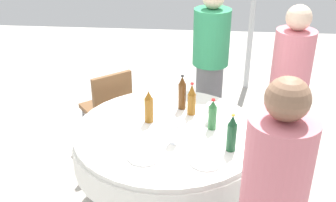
% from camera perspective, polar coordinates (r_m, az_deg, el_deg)
% --- Properties ---
extents(dining_table, '(1.46, 1.46, 0.74)m').
position_cam_1_polar(dining_table, '(3.19, 0.00, -6.26)').
color(dining_table, white).
rests_on(dining_table, ground_plane).
extents(bottle_amber_south, '(0.07, 0.07, 0.28)m').
position_cam_1_polar(bottle_amber_south, '(3.16, -2.70, -0.85)').
color(bottle_amber_south, '#8C5619').
rests_on(bottle_amber_south, dining_table).
extents(bottle_amber_front, '(0.07, 0.07, 0.28)m').
position_cam_1_polar(bottle_amber_front, '(3.27, 3.33, 0.17)').
color(bottle_amber_front, '#8C5619').
rests_on(bottle_amber_front, dining_table).
extents(bottle_green_outer, '(0.06, 0.06, 0.25)m').
position_cam_1_polar(bottle_green_outer, '(3.08, 6.26, -1.97)').
color(bottle_green_outer, '#2D6B38').
rests_on(bottle_green_outer, dining_table).
extents(bottle_dark_green_west, '(0.07, 0.07, 0.29)m').
position_cam_1_polar(bottle_dark_green_west, '(2.84, 8.92, -4.54)').
color(bottle_dark_green_west, '#194728').
rests_on(bottle_dark_green_west, dining_table).
extents(bottle_brown_far, '(0.06, 0.06, 0.30)m').
position_cam_1_polar(bottle_brown_far, '(3.35, 1.99, 1.10)').
color(bottle_brown_far, '#593314').
rests_on(bottle_brown_far, dining_table).
extents(wine_glass_west, '(0.07, 0.07, 0.15)m').
position_cam_1_polar(wine_glass_west, '(3.19, 6.13, -1.06)').
color(wine_glass_west, white).
rests_on(wine_glass_west, dining_table).
extents(wine_glass_far, '(0.07, 0.07, 0.16)m').
position_cam_1_polar(wine_glass_far, '(2.89, 0.78, -4.01)').
color(wine_glass_far, white).
rests_on(wine_glass_far, dining_table).
extents(plate_near, '(0.23, 0.23, 0.02)m').
position_cam_1_polar(plate_near, '(2.76, 5.31, -8.37)').
color(plate_near, white).
rests_on(plate_near, dining_table).
extents(plate_rear, '(0.24, 0.24, 0.02)m').
position_cam_1_polar(plate_rear, '(2.80, -3.33, -7.69)').
color(plate_rear, white).
rests_on(plate_rear, dining_table).
extents(spoon_front, '(0.07, 0.18, 0.00)m').
position_cam_1_polar(spoon_front, '(2.99, 6.09, -5.51)').
color(spoon_front, silver).
rests_on(spoon_front, dining_table).
extents(fork_outer, '(0.18, 0.05, 0.00)m').
position_cam_1_polar(fork_outer, '(3.11, -0.14, -3.90)').
color(fork_outer, silver).
rests_on(fork_outer, dining_table).
extents(knife_west, '(0.13, 0.15, 0.00)m').
position_cam_1_polar(knife_west, '(3.61, -0.97, 0.73)').
color(knife_west, silver).
rests_on(knife_west, dining_table).
extents(person_front, '(0.34, 0.34, 1.55)m').
position_cam_1_polar(person_front, '(3.77, 16.54, 1.81)').
color(person_front, '#26262B').
rests_on(person_front, ground_plane).
extents(person_outer, '(0.34, 0.34, 1.63)m').
position_cam_1_polar(person_outer, '(3.92, 5.90, 4.49)').
color(person_outer, slate).
rests_on(person_outer, ground_plane).
extents(chair_left, '(0.56, 0.56, 0.87)m').
position_cam_1_polar(chair_left, '(3.99, -8.30, -0.53)').
color(chair_left, brown).
rests_on(chair_left, ground_plane).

